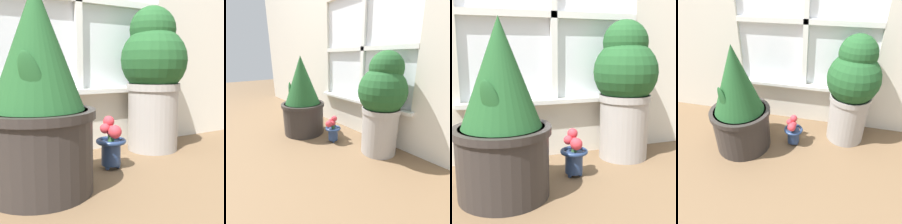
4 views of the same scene
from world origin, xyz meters
TOP-DOWN VIEW (x-y plane):
  - ground_plane at (0.00, 0.00)m, footprint 10.00×10.00m
  - potted_plant_left at (-0.35, 0.14)m, footprint 0.40×0.40m
  - potted_plant_right at (0.35, 0.40)m, footprint 0.35×0.35m
  - flower_vase at (-0.01, 0.22)m, footprint 0.13×0.14m

SIDE VIEW (x-z plane):
  - ground_plane at x=0.00m, z-range 0.00..0.00m
  - flower_vase at x=-0.01m, z-range 0.00..0.23m
  - potted_plant_left at x=-0.35m, z-range -0.03..0.70m
  - potted_plant_right at x=0.35m, z-range 0.03..0.79m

